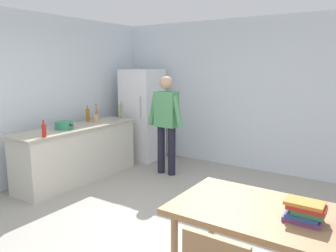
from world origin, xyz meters
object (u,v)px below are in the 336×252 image
object	(u,v)px
bottle_sauce_red	(44,130)
bottle_vinegar_tall	(121,111)
refrigerator	(142,115)
book_stack	(305,212)
person	(166,119)
bottle_oil_amber	(88,115)
utensil_jar	(96,117)
cooking_pot	(64,125)
dining_table	(261,218)

from	to	relation	value
bottle_sauce_red	bottle_vinegar_tall	xyz separation A→B (m)	(-0.22, 1.83, 0.04)
refrigerator	bottle_vinegar_tall	xyz separation A→B (m)	(-0.06, -0.57, 0.14)
book_stack	person	bearing A→B (deg)	140.83
person	bottle_oil_amber	world-z (taller)	person
refrigerator	utensil_jar	size ratio (longest dim) A/B	5.62
cooking_pot	book_stack	distance (m)	3.82
person	cooking_pot	distance (m)	1.67
utensil_jar	bottle_oil_amber	bearing A→B (deg)	-167.08
bottle_vinegar_tall	refrigerator	bearing A→B (deg)	84.22
dining_table	book_stack	size ratio (longest dim) A/B	4.98
bottle_oil_amber	bottle_sauce_red	bearing A→B (deg)	-69.23
person	utensil_jar	bearing A→B (deg)	-152.78
refrigerator	person	size ratio (longest dim) A/B	1.06
person	bottle_oil_amber	bearing A→B (deg)	-154.44
bottle_oil_amber	book_stack	world-z (taller)	bottle_oil_amber
refrigerator	utensil_jar	xyz separation A→B (m)	(-0.15, -1.12, 0.08)
bottle_vinegar_tall	cooking_pot	bearing A→B (deg)	-91.31
cooking_pot	bottle_sauce_red	distance (m)	0.59
refrigerator	cooking_pot	bearing A→B (deg)	-92.67
dining_table	bottle_sauce_red	xyz separation A→B (m)	(-3.14, 0.30, 0.32)
utensil_jar	bottle_vinegar_tall	bearing A→B (deg)	80.16
bottle_oil_amber	book_stack	size ratio (longest dim) A/B	1.00
bottle_vinegar_tall	book_stack	xyz separation A→B (m)	(3.68, -2.17, -0.21)
person	bottle_vinegar_tall	bearing A→B (deg)	-179.27
refrigerator	cooking_pot	distance (m)	1.86
book_stack	refrigerator	bearing A→B (deg)	142.99
person	bottle_vinegar_tall	distance (m)	1.01
refrigerator	utensil_jar	bearing A→B (deg)	-97.80
refrigerator	book_stack	world-z (taller)	refrigerator
person	bottle_vinegar_tall	size ratio (longest dim) A/B	5.31
utensil_jar	refrigerator	bearing A→B (deg)	82.20
dining_table	bottle_sauce_red	bearing A→B (deg)	174.52
bottle_vinegar_tall	bottle_oil_amber	world-z (taller)	bottle_vinegar_tall
utensil_jar	book_stack	size ratio (longest dim) A/B	1.14
person	refrigerator	bearing A→B (deg)	149.77
person	utensil_jar	distance (m)	1.24
dining_table	book_stack	distance (m)	0.36
dining_table	cooking_pot	size ratio (longest dim) A/B	3.50
person	dining_table	xyz separation A→B (m)	(2.35, -2.15, -0.31)
bottle_vinegar_tall	book_stack	bearing A→B (deg)	-30.47
utensil_jar	dining_table	bearing A→B (deg)	-24.57
person	bottle_sauce_red	bearing A→B (deg)	-113.24
refrigerator	bottle_vinegar_tall	size ratio (longest dim) A/B	5.62
bottle_sauce_red	bottle_vinegar_tall	distance (m)	1.85
dining_table	bottle_vinegar_tall	bearing A→B (deg)	147.56
utensil_jar	book_stack	world-z (taller)	utensil_jar
bottle_vinegar_tall	bottle_sauce_red	bearing A→B (deg)	-83.31
bottle_vinegar_tall	book_stack	distance (m)	4.28
book_stack	bottle_vinegar_tall	bearing A→B (deg)	149.53
bottle_oil_amber	dining_table	bearing A→B (deg)	-23.12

